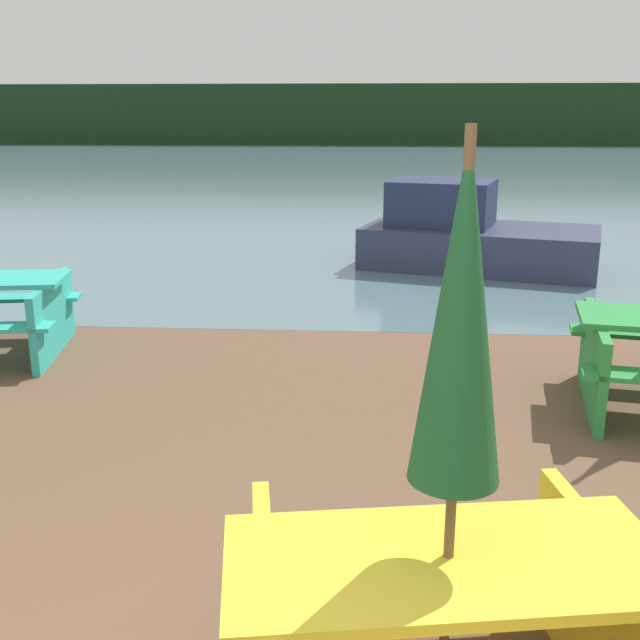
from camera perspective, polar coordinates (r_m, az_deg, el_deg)
water at (r=32.60m, az=2.78°, el=11.68°), size 60.00×50.00×0.00m
far_treeline at (r=52.52m, az=3.24°, el=15.35°), size 80.00×1.60×4.00m
picnic_table_yellow at (r=2.93m, az=9.48°, el=-22.07°), size 1.77×1.61×0.73m
umbrella_darkgreen at (r=2.41m, az=10.70°, el=0.28°), size 0.31×0.31×2.19m
boat at (r=11.30m, az=11.40°, el=6.31°), size 3.66×2.60×1.25m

